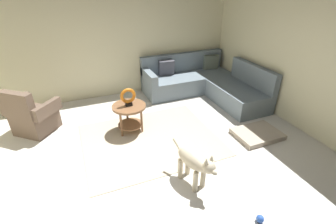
% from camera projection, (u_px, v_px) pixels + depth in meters
% --- Properties ---
extents(ground_plane, '(6.00, 6.00, 0.10)m').
position_uv_depth(ground_plane, '(156.00, 169.00, 3.71)').
color(ground_plane, silver).
extents(wall_back, '(6.00, 0.12, 2.70)m').
position_uv_depth(wall_back, '(110.00, 38.00, 5.43)').
color(wall_back, beige).
rests_on(wall_back, ground_plane).
extents(wall_right, '(0.12, 6.00, 2.70)m').
position_uv_depth(wall_right, '(321.00, 58.00, 4.02)').
color(wall_right, beige).
rests_on(wall_right, ground_plane).
extents(area_rug, '(2.30, 1.90, 0.01)m').
position_uv_depth(area_rug, '(150.00, 140.00, 4.31)').
color(area_rug, '#BCAD93').
rests_on(area_rug, ground_plane).
extents(sectional_couch, '(2.20, 2.25, 0.88)m').
position_uv_depth(sectional_couch, '(205.00, 84.00, 5.85)').
color(sectional_couch, slate).
rests_on(sectional_couch, ground_plane).
extents(armchair, '(1.00, 0.97, 0.88)m').
position_uv_depth(armchair, '(32.00, 116.00, 4.39)').
color(armchair, brown).
rests_on(armchair, ground_plane).
extents(side_table, '(0.60, 0.60, 0.54)m').
position_uv_depth(side_table, '(129.00, 112.00, 4.36)').
color(side_table, brown).
rests_on(side_table, ground_plane).
extents(torus_sculpture, '(0.28, 0.08, 0.33)m').
position_uv_depth(torus_sculpture, '(128.00, 97.00, 4.21)').
color(torus_sculpture, black).
rests_on(torus_sculpture, side_table).
extents(dog_bed_mat, '(0.80, 0.60, 0.09)m').
position_uv_depth(dog_bed_mat, '(257.00, 134.00, 4.39)').
color(dog_bed_mat, '#B2A38E').
rests_on(dog_bed_mat, ground_plane).
extents(dog, '(0.35, 0.83, 0.63)m').
position_uv_depth(dog, '(194.00, 162.00, 3.21)').
color(dog, beige).
rests_on(dog, ground_plane).
extents(dog_toy_ball, '(0.09, 0.09, 0.09)m').
position_uv_depth(dog_toy_ball, '(260.00, 219.00, 2.84)').
color(dog_toy_ball, blue).
rests_on(dog_toy_ball, ground_plane).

